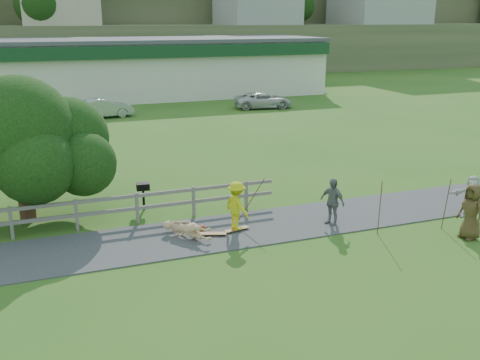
{
  "coord_description": "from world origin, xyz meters",
  "views": [
    {
      "loc": [
        -4.65,
        -14.07,
        6.77
      ],
      "look_at": [
        1.27,
        2.0,
        1.59
      ],
      "focal_mm": 40.0,
      "sensor_mm": 36.0,
      "label": 1
    }
  ],
  "objects": [
    {
      "name": "fence",
      "position": [
        -4.62,
        3.3,
        0.72
      ],
      "size": [
        15.05,
        0.1,
        1.1
      ],
      "color": "#625E57",
      "rests_on": "ground"
    },
    {
      "name": "ground",
      "position": [
        0.0,
        0.0,
        0.0
      ],
      "size": [
        260.0,
        260.0,
        0.0
      ],
      "primitive_type": "plane",
      "color": "#2F621C",
      "rests_on": "ground"
    },
    {
      "name": "spectator_b",
      "position": [
        4.2,
        0.9,
        0.82
      ],
      "size": [
        0.75,
        1.05,
        1.65
      ],
      "primitive_type": "imported",
      "rotation": [
        0.0,
        0.0,
        5.12
      ],
      "color": "slate",
      "rests_on": "ground"
    },
    {
      "name": "longboard_rider",
      "position": [
        0.94,
        1.39,
        0.05
      ],
      "size": [
        0.9,
        0.39,
        0.1
      ],
      "primitive_type": null,
      "rotation": [
        0.0,
        0.0,
        0.21
      ],
      "color": "olive",
      "rests_on": "ground"
    },
    {
      "name": "spectator_c",
      "position": [
        7.74,
        -1.69,
        0.91
      ],
      "size": [
        0.64,
        0.93,
        1.82
      ],
      "primitive_type": "imported",
      "rotation": [
        0.0,
        0.0,
        4.79
      ],
      "color": "#4D3A1E",
      "rests_on": "ground"
    },
    {
      "name": "longboard_fallen",
      "position": [
        0.04,
        1.3,
        0.05
      ],
      "size": [
        0.97,
        0.52,
        0.11
      ],
      "primitive_type": null,
      "rotation": [
        0.0,
        0.0,
        -0.33
      ],
      "color": "olive",
      "rests_on": "ground"
    },
    {
      "name": "bbq",
      "position": [
        -1.55,
        4.61,
        0.51
      ],
      "size": [
        0.5,
        0.4,
        1.02
      ],
      "primitive_type": null,
      "rotation": [
        0.0,
        0.0,
        -0.09
      ],
      "color": "black",
      "rests_on": "ground"
    },
    {
      "name": "strip_mall",
      "position": [
        4.0,
        34.94,
        2.58
      ],
      "size": [
        32.5,
        10.75,
        5.1
      ],
      "color": "beige",
      "rests_on": "ground"
    },
    {
      "name": "car_white",
      "position": [
        11.58,
        24.62,
        0.63
      ],
      "size": [
        4.8,
        2.77,
        1.26
      ],
      "primitive_type": "imported",
      "rotation": [
        0.0,
        0.0,
        1.41
      ],
      "color": "silver",
      "rests_on": "ground"
    },
    {
      "name": "skater_fallen",
      "position": [
        -0.76,
        1.4,
        0.32
      ],
      "size": [
        1.62,
        1.41,
        0.63
      ],
      "primitive_type": "imported",
      "rotation": [
        0.0,
        0.0,
        0.67
      ],
      "color": "tan",
      "rests_on": "ground"
    },
    {
      "name": "skater_rider",
      "position": [
        0.94,
        1.39,
        0.82
      ],
      "size": [
        0.92,
        1.19,
        1.63
      ],
      "primitive_type": "imported",
      "rotation": [
        0.0,
        0.0,
        1.9
      ],
      "color": "#CACA13",
      "rests_on": "ground"
    },
    {
      "name": "spectator_d",
      "position": [
        9.11,
        -0.24,
        0.78
      ],
      "size": [
        1.19,
        1.45,
        1.56
      ],
      "primitive_type": "imported",
      "rotation": [
        0.0,
        0.0,
        5.31
      ],
      "color": "silver",
      "rests_on": "ground"
    },
    {
      "name": "pole_spec_left",
      "position": [
        5.23,
        -0.37,
        0.91
      ],
      "size": [
        0.03,
        0.03,
        1.82
      ],
      "primitive_type": "cylinder",
      "color": "#523121",
      "rests_on": "ground"
    },
    {
      "name": "pole_spec_right",
      "position": [
        7.57,
        -0.74,
        0.87
      ],
      "size": [
        0.03,
        0.03,
        1.73
      ],
      "primitive_type": "cylinder",
      "color": "#523121",
      "rests_on": "ground"
    },
    {
      "name": "tree",
      "position": [
        -5.55,
        5.06,
        2.2
      ],
      "size": [
        6.17,
        6.17,
        4.39
      ],
      "primitive_type": null,
      "color": "black",
      "rests_on": "ground"
    },
    {
      "name": "car_silver",
      "position": [
        -0.75,
        24.66,
        0.69
      ],
      "size": [
        4.33,
        2.08,
        1.37
      ],
      "primitive_type": "imported",
      "rotation": [
        0.0,
        0.0,
        1.73
      ],
      "color": "#9A9DA1",
      "rests_on": "ground"
    },
    {
      "name": "pole_rider",
      "position": [
        1.54,
        1.79,
        0.98
      ],
      "size": [
        0.03,
        0.03,
        1.95
      ],
      "primitive_type": "cylinder",
      "color": "#523121",
      "rests_on": "ground"
    },
    {
      "name": "helmet",
      "position": [
        -0.16,
        1.75,
        0.12
      ],
      "size": [
        0.25,
        0.25,
        0.25
      ],
      "primitive_type": "sphere",
      "color": "#B1260F",
      "rests_on": "ground"
    },
    {
      "name": "path",
      "position": [
        0.0,
        1.5,
        0.02
      ],
      "size": [
        34.0,
        3.0,
        0.04
      ],
      "primitive_type": "cube",
      "color": "#323234",
      "rests_on": "ground"
    }
  ]
}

